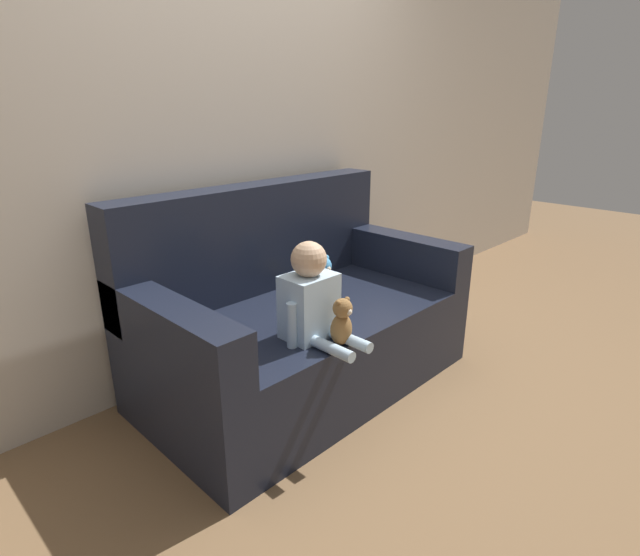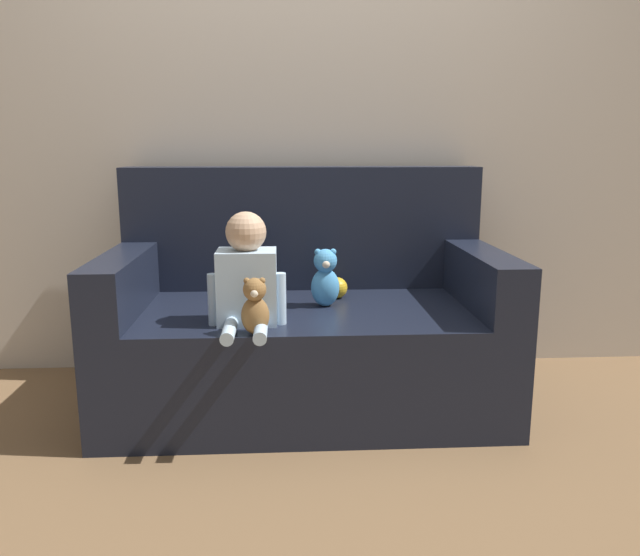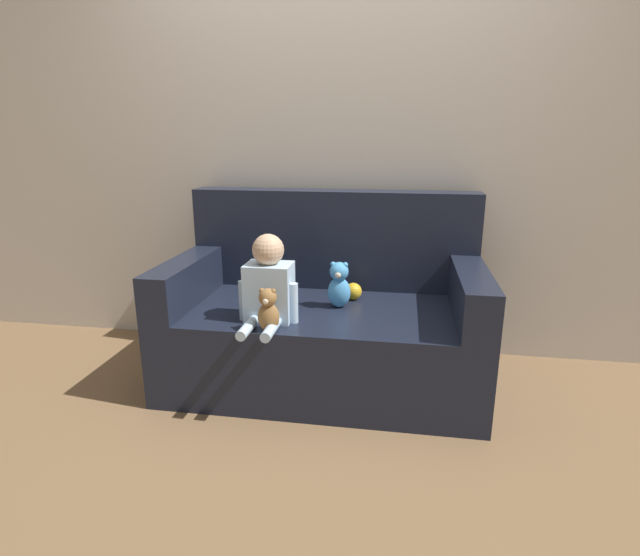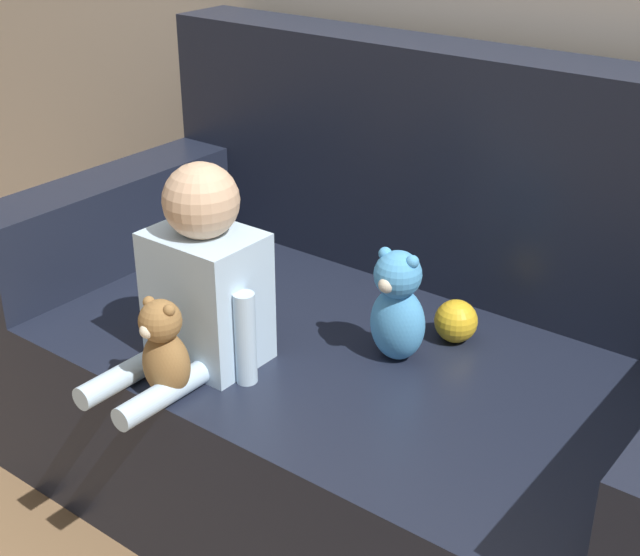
{
  "view_description": "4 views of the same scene",
  "coord_description": "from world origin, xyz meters",
  "px_view_note": "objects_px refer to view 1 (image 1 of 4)",
  "views": [
    {
      "loc": [
        -1.59,
        -1.66,
        1.4
      ],
      "look_at": [
        0.01,
        -0.09,
        0.61
      ],
      "focal_mm": 28.0,
      "sensor_mm": 36.0,
      "label": 1
    },
    {
      "loc": [
        -0.09,
        -2.56,
        1.1
      ],
      "look_at": [
        0.06,
        -0.06,
        0.57
      ],
      "focal_mm": 35.0,
      "sensor_mm": 36.0,
      "label": 2
    },
    {
      "loc": [
        0.39,
        -2.48,
        1.3
      ],
      "look_at": [
        -0.02,
        0.0,
        0.59
      ],
      "focal_mm": 28.0,
      "sensor_mm": 36.0,
      "label": 3
    },
    {
      "loc": [
        0.93,
        -1.39,
        1.41
      ],
      "look_at": [
        -0.14,
        -0.0,
        0.55
      ],
      "focal_mm": 50.0,
      "sensor_mm": 36.0,
      "label": 4
    }
  ],
  "objects_px": {
    "teddy_bear_brown": "(342,322)",
    "toy_ball": "(311,284)",
    "couch": "(297,320)",
    "person_baby": "(311,298)",
    "plush_toy_side": "(321,280)"
  },
  "relations": [
    {
      "from": "plush_toy_side",
      "to": "couch",
      "type": "bearing_deg",
      "value": 130.61
    },
    {
      "from": "couch",
      "to": "teddy_bear_brown",
      "type": "height_order",
      "value": "couch"
    },
    {
      "from": "teddy_bear_brown",
      "to": "person_baby",
      "type": "bearing_deg",
      "value": 103.9
    },
    {
      "from": "couch",
      "to": "person_baby",
      "type": "distance_m",
      "value": 0.49
    },
    {
      "from": "person_baby",
      "to": "teddy_bear_brown",
      "type": "height_order",
      "value": "person_baby"
    },
    {
      "from": "person_baby",
      "to": "toy_ball",
      "type": "height_order",
      "value": "person_baby"
    },
    {
      "from": "teddy_bear_brown",
      "to": "plush_toy_side",
      "type": "relative_size",
      "value": 0.85
    },
    {
      "from": "toy_ball",
      "to": "person_baby",
      "type": "bearing_deg",
      "value": -134.14
    },
    {
      "from": "teddy_bear_brown",
      "to": "plush_toy_side",
      "type": "distance_m",
      "value": 0.47
    },
    {
      "from": "teddy_bear_brown",
      "to": "couch",
      "type": "bearing_deg",
      "value": 68.23
    },
    {
      "from": "plush_toy_side",
      "to": "toy_ball",
      "type": "relative_size",
      "value": 2.62
    },
    {
      "from": "teddy_bear_brown",
      "to": "toy_ball",
      "type": "bearing_deg",
      "value": 57.43
    },
    {
      "from": "couch",
      "to": "teddy_bear_brown",
      "type": "distance_m",
      "value": 0.56
    },
    {
      "from": "teddy_bear_brown",
      "to": "toy_ball",
      "type": "height_order",
      "value": "teddy_bear_brown"
    },
    {
      "from": "plush_toy_side",
      "to": "toy_ball",
      "type": "height_order",
      "value": "plush_toy_side"
    }
  ]
}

